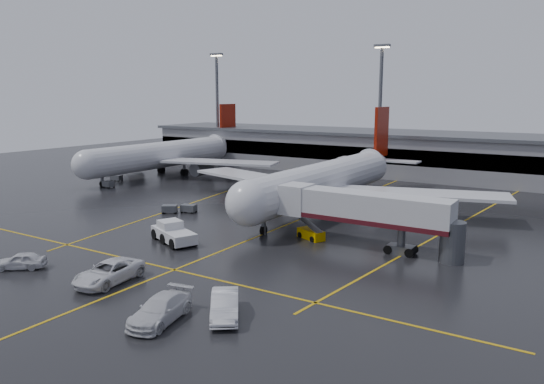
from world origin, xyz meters
The scene contains 22 objects.
ground centered at (0.00, 0.00, 0.00)m, with size 220.00×220.00×0.00m, color black.
apron_line_centre centered at (0.00, 0.00, 0.01)m, with size 0.25×90.00×0.02m, color gold.
apron_line_stop centered at (0.00, -22.00, 0.01)m, with size 60.00×0.25×0.02m, color gold.
apron_line_left centered at (-20.00, 10.00, 0.01)m, with size 0.25×70.00×0.02m, color gold.
apron_line_right centered at (18.00, 10.00, 0.01)m, with size 0.25×70.00×0.02m, color gold.
terminal centered at (0.00, 47.93, 4.32)m, with size 122.00×19.00×8.60m.
light_mast_left centered at (-45.00, 42.00, 14.47)m, with size 3.00×1.20×25.45m.
light_mast_mid centered at (-5.00, 42.00, 14.47)m, with size 3.00×1.20×25.45m.
main_airliner centered at (0.00, 9.70, 4.21)m, with size 48.80×45.60×14.10m.
second_airliner centered at (-42.00, 21.70, 4.21)m, with size 48.80×45.60×14.10m.
jet_bridge centered at (11.87, -6.00, 3.93)m, with size 19.90×3.40×6.05m.
pushback_tractor centered at (-6.62, -15.00, 0.94)m, with size 7.10×5.03×2.35m.
belt_loader centered at (5.57, -5.78, 0.54)m, with size 3.71×2.73×2.17m.
service_van_a centered at (-2.44, -27.47, 0.93)m, with size 3.07×6.67×1.85m, color white.
service_van_b centered at (6.86, -30.85, 0.89)m, with size 2.49×6.13×1.78m, color silver.
service_van_c centered at (10.30, -27.83, 0.92)m, with size 1.94×5.56×1.83m, color white.
service_van_d centered at (-12.28, -29.37, 0.77)m, with size 1.82×4.51×1.54m, color silver.
baggage_cart_a centered at (-14.96, -2.92, 0.63)m, with size 2.26×1.75×1.12m.
baggage_cart_b centered at (-16.93, -4.60, 0.63)m, with size 2.39×2.19×1.12m.
baggage_cart_c centered at (-11.79, 4.76, 0.63)m, with size 2.09×1.44×1.12m.
baggage_cart_d centered at (-44.65, 10.56, 0.63)m, with size 2.22×1.67×1.12m.
baggage_cart_e centered at (-40.23, 4.81, 0.63)m, with size 2.07×1.42×1.12m.
Camera 1 is at (32.28, -56.21, 15.80)m, focal length 34.60 mm.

